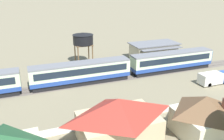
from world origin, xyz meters
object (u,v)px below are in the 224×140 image
Objects in this scene: cottage_red_roof at (118,120)px; water_tower at (83,39)px; station_building at (154,50)px; cottage_brown_roof_2 at (204,115)px; passenger_train at (82,72)px; delivery_truck_blue at (214,78)px.

water_tower is at bearing 83.24° from cottage_red_roof.
water_tower reaches higher than cottage_red_roof.
station_building is 1.61× the size of water_tower.
cottage_brown_roof_2 is at bearing -14.28° from cottage_red_roof.
cottage_brown_roof_2 is (6.78, -32.85, -3.27)m from water_tower.
cottage_red_roof is at bearing -91.31° from passenger_train.
cottage_brown_roof_2 is at bearing -78.34° from water_tower.
delivery_truck_blue is at bearing 22.49° from cottage_red_roof.
passenger_train is 18.97m from cottage_red_roof.
water_tower is 29.07m from delivery_truck_blue.
passenger_train is 7.90× the size of water_tower.
passenger_train is at bearing 158.57° from delivery_truck_blue.
cottage_red_roof is at bearing 165.72° from cottage_brown_roof_2.
cottage_red_roof is 1.47× the size of cottage_brown_roof_2.
cottage_brown_roof_2 is at bearing -109.84° from station_building.
cottage_red_roof is 25.73m from delivery_truck_blue.
delivery_truck_blue is at bearing -83.82° from station_building.
delivery_truck_blue is (20.13, -20.39, -4.90)m from water_tower.
delivery_truck_blue is (13.35, 12.45, -1.64)m from cottage_brown_roof_2.
cottage_brown_roof_2 is (9.93, -21.59, 0.48)m from passenger_train.
water_tower is at bearing 74.38° from passenger_train.
passenger_train reaches higher than station_building.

